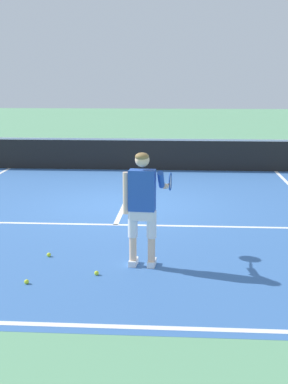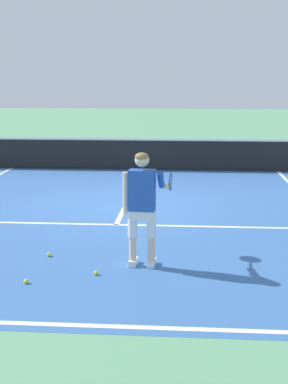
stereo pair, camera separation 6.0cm
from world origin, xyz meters
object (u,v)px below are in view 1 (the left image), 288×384
(tennis_ball_by_baseline, at_px, (97,273))
(tennis_ball_mid_court, at_px, (27,282))
(tennis_ball_near_feet, at_px, (49,255))
(tennis_player, at_px, (143,201))

(tennis_ball_by_baseline, relative_size, tennis_ball_mid_court, 1.00)
(tennis_ball_near_feet, distance_m, tennis_ball_mid_court, 1.16)
(tennis_ball_by_baseline, height_order, tennis_ball_mid_court, same)
(tennis_player, height_order, tennis_ball_mid_court, tennis_player)
(tennis_ball_near_feet, xyz_separation_m, tennis_ball_by_baseline, (0.88, -0.76, 0.00))
(tennis_ball_near_feet, relative_size, tennis_ball_by_baseline, 1.00)
(tennis_ball_near_feet, bearing_deg, tennis_ball_mid_court, -91.27)
(tennis_player, bearing_deg, tennis_ball_mid_court, -150.88)
(tennis_player, relative_size, tennis_ball_by_baseline, 25.95)
(tennis_ball_near_feet, bearing_deg, tennis_player, -11.36)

